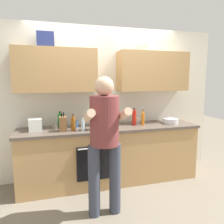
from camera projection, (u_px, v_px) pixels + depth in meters
The scene contains 17 objects.
ground_plane at pixel (110, 181), 3.57m from camera, with size 12.00×12.00×0.00m, color #756B5B.
back_wall_unit at pixel (106, 88), 3.61m from camera, with size 4.00×0.38×2.50m.
counter at pixel (110, 154), 3.51m from camera, with size 2.84×0.67×0.90m.
person_standing at pixel (105, 135), 2.55m from camera, with size 0.49×0.45×1.67m.
bottle_hotsauce at pixel (134, 118), 3.58m from camera, with size 0.06×0.06×0.28m.
bottle_soy at pixel (115, 118), 3.65m from camera, with size 0.06×0.06×0.26m.
bottle_soda at pixel (60, 120), 3.42m from camera, with size 0.07×0.07×0.24m.
bottle_syrup at pixel (73, 124), 3.16m from camera, with size 0.07×0.07×0.25m.
bottle_water at pixel (83, 125), 3.15m from camera, with size 0.05×0.05×0.22m.
bottle_juice at pixel (143, 119), 3.56m from camera, with size 0.05×0.05×0.26m.
cup_stoneware at pixel (55, 126), 3.29m from camera, with size 0.07×0.07×0.08m, color slate.
cup_coffee at pixel (138, 120), 3.77m from camera, with size 0.08×0.08×0.09m, color white.
cup_tea at pixel (76, 124), 3.40m from camera, with size 0.07×0.07×0.10m, color #33598C.
mixing_bowl at pixel (171, 121), 3.70m from camera, with size 0.25×0.25×0.09m, color silver.
knife_block at pixel (63, 124), 3.14m from camera, with size 0.10×0.14×0.27m.
potted_herb at pixel (94, 119), 3.22m from camera, with size 0.17×0.17×0.27m.
grocery_bag_produce at pixel (35, 125), 3.16m from camera, with size 0.18×0.20×0.18m, color silver.
Camera 1 is at (-0.91, -3.25, 1.63)m, focal length 35.03 mm.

